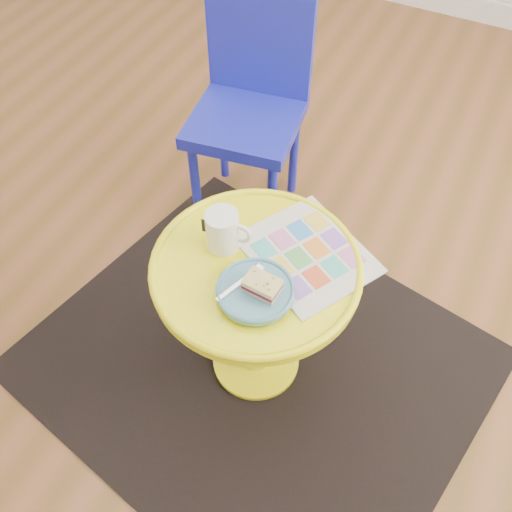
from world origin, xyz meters
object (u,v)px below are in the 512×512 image
at_px(chair, 251,98).
at_px(mug, 223,230).
at_px(plate, 255,291).
at_px(newspaper, 308,254).
at_px(side_table, 256,298).

distance_m(chair, mug, 0.68).
bearing_deg(plate, chair, 117.66).
relative_size(newspaper, plate, 1.66).
bearing_deg(chair, newspaper, -60.20).
xyz_separation_m(side_table, mug, (-0.10, 0.03, 0.20)).
relative_size(chair, plate, 4.30).
xyz_separation_m(newspaper, mug, (-0.20, -0.07, 0.06)).
distance_m(side_table, plate, 0.18).
bearing_deg(mug, side_table, -21.70).
height_order(chair, newspaper, chair).
distance_m(mug, plate, 0.18).
bearing_deg(chair, side_table, -70.72).
distance_m(side_table, mug, 0.23).
height_order(newspaper, mug, mug).
bearing_deg(side_table, plate, -64.32).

